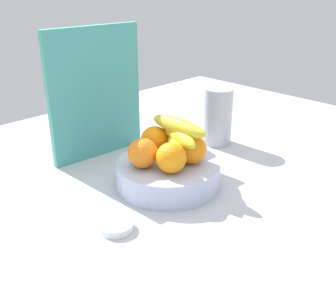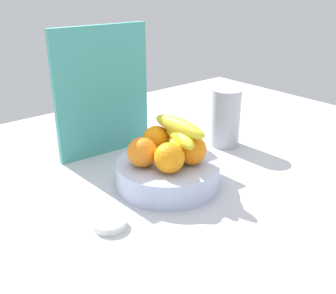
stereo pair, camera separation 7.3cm
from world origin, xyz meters
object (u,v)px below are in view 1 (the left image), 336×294
at_px(cutting_board, 96,94).
at_px(thermos_tumbler, 218,116).
at_px(orange_back_right, 155,140).
at_px(banana_bunch, 177,139).
at_px(orange_back_left, 178,138).
at_px(orange_front_right, 171,158).
at_px(orange_center, 192,149).
at_px(fruit_bowl, 168,173).
at_px(jar_lid, 116,226).
at_px(orange_front_left, 143,153).

xyz_separation_m(cutting_board, thermos_tumbler, (0.31, -0.18, -0.09)).
relative_size(orange_back_right, banana_bunch, 0.41).
bearing_deg(orange_back_left, orange_front_right, -143.57).
height_order(orange_center, thermos_tumbler, thermos_tumbler).
distance_m(orange_back_right, banana_bunch, 0.07).
height_order(fruit_bowl, orange_back_right, orange_back_right).
xyz_separation_m(orange_back_right, jar_lid, (-0.22, -0.12, -0.09)).
height_order(orange_back_right, jar_lid, orange_back_right).
xyz_separation_m(orange_front_right, banana_bunch, (0.06, 0.04, 0.02)).
height_order(orange_center, banana_bunch, banana_bunch).
height_order(orange_back_left, thermos_tumbler, thermos_tumbler).
relative_size(orange_front_left, orange_back_left, 1.00).
height_order(orange_front_right, thermos_tumbler, thermos_tumbler).
bearing_deg(thermos_tumbler, cutting_board, 148.85).
relative_size(banana_bunch, thermos_tumbler, 1.00).
distance_m(orange_center, cutting_board, 0.33).
bearing_deg(thermos_tumbler, orange_front_right, -158.53).
height_order(orange_center, orange_back_right, same).
distance_m(orange_back_left, cutting_board, 0.27).
height_order(cutting_board, thermos_tumbler, cutting_board).
distance_m(orange_back_right, cutting_board, 0.23).
xyz_separation_m(orange_front_left, orange_front_right, (0.03, -0.07, 0.00)).
distance_m(orange_front_right, orange_back_right, 0.11).
relative_size(orange_front_right, orange_back_left, 1.00).
xyz_separation_m(fruit_bowl, jar_lid, (-0.21, -0.06, -0.02)).
height_order(orange_center, orange_back_left, same).
bearing_deg(fruit_bowl, orange_back_left, 24.79).
bearing_deg(orange_back_right, orange_front_right, -113.49).
bearing_deg(orange_front_right, fruit_bowl, 53.36).
distance_m(orange_front_right, jar_lid, 0.20).
xyz_separation_m(orange_front_left, banana_bunch, (0.09, -0.03, 0.02)).
xyz_separation_m(fruit_bowl, orange_front_left, (-0.06, 0.02, 0.07)).
height_order(orange_front_left, orange_back_left, same).
bearing_deg(fruit_bowl, cutting_board, 92.00).
bearing_deg(orange_back_left, fruit_bowl, -155.21).
xyz_separation_m(thermos_tumbler, jar_lid, (-0.51, -0.15, -0.08)).
height_order(orange_back_left, banana_bunch, banana_bunch).
height_order(orange_front_right, cutting_board, cutting_board).
bearing_deg(fruit_bowl, orange_front_left, 158.29).
distance_m(fruit_bowl, orange_center, 0.09).
bearing_deg(orange_front_left, orange_back_left, 3.59).
xyz_separation_m(fruit_bowl, orange_back_left, (0.07, 0.03, 0.07)).
xyz_separation_m(orange_center, jar_lid, (-0.25, -0.02, -0.09)).
distance_m(orange_center, thermos_tumbler, 0.29).
bearing_deg(orange_center, orange_back_left, 67.69).
distance_m(orange_front_right, thermos_tumbler, 0.35).
height_order(fruit_bowl, orange_front_right, orange_front_right).
bearing_deg(orange_front_right, cutting_board, 86.03).
distance_m(orange_center, jar_lid, 0.26).
distance_m(orange_front_left, jar_lid, 0.19).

